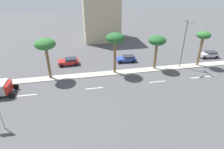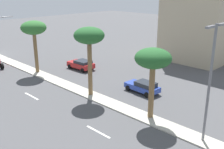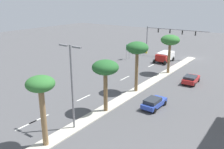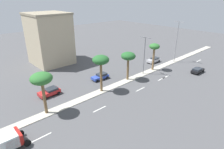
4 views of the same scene
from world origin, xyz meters
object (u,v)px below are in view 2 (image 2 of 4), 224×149
(palm_tree_near, at_px, (153,60))
(street_lamp_center, at_px, (211,75))
(palm_tree_front, at_px, (34,29))
(commercial_building, at_px, (202,17))
(sedan_blue_near, at_px, (143,86))
(sedan_red_far, at_px, (81,64))
(palm_tree_mid, at_px, (89,38))

(palm_tree_near, bearing_deg, street_lamp_center, 86.90)
(palm_tree_front, bearing_deg, commercial_building, 151.36)
(sedan_blue_near, relative_size, sedan_red_far, 1.00)
(commercial_building, distance_m, sedan_red_far, 20.79)
(sedan_blue_near, height_order, sedan_red_far, sedan_red_far)
(sedan_blue_near, bearing_deg, palm_tree_front, -73.53)
(sedan_red_far, bearing_deg, sedan_blue_near, 86.13)
(street_lamp_center, bearing_deg, palm_tree_near, -93.10)
(palm_tree_mid, distance_m, palm_tree_near, 8.11)
(commercial_building, distance_m, palm_tree_front, 26.09)
(palm_tree_front, height_order, sedan_blue_near, palm_tree_front)
(palm_tree_near, bearing_deg, sedan_red_far, -107.71)
(street_lamp_center, bearing_deg, sedan_blue_near, -116.00)
(palm_tree_near, relative_size, sedan_blue_near, 1.57)
(street_lamp_center, bearing_deg, palm_tree_front, -90.47)
(palm_tree_front, xyz_separation_m, sedan_blue_near, (-4.53, 15.32, -5.39))
(palm_tree_near, xyz_separation_m, sedan_blue_near, (-4.45, -4.38, -4.79))
(sedan_blue_near, bearing_deg, sedan_red_far, -93.87)
(palm_tree_mid, height_order, street_lamp_center, street_lamp_center)
(commercial_building, relative_size, palm_tree_mid, 1.84)
(palm_tree_mid, xyz_separation_m, sedan_blue_near, (-4.74, 3.67, -5.76))
(sedan_blue_near, bearing_deg, commercial_building, -171.26)
(palm_tree_near, bearing_deg, palm_tree_front, -89.76)
(street_lamp_center, distance_m, sedan_red_far, 23.02)
(palm_tree_mid, bearing_deg, commercial_building, 177.91)
(palm_tree_front, distance_m, street_lamp_center, 25.04)
(palm_tree_mid, xyz_separation_m, palm_tree_near, (-0.29, 8.05, -0.97))
(sedan_blue_near, xyz_separation_m, sedan_red_far, (-0.82, -12.12, 0.02))
(commercial_building, height_order, sedan_red_far, commercial_building)
(palm_tree_mid, distance_m, sedan_blue_near, 8.31)
(palm_tree_mid, distance_m, sedan_red_far, 11.63)
(commercial_building, relative_size, sedan_red_far, 3.34)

